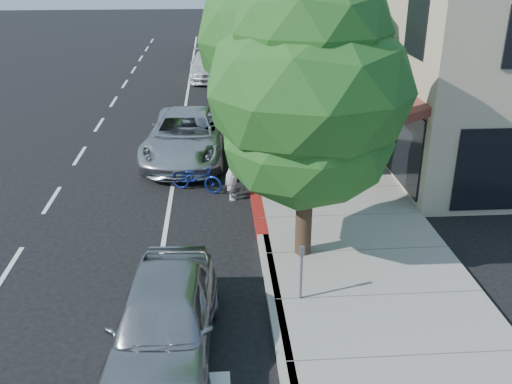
{
  "coord_description": "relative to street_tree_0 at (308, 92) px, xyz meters",
  "views": [
    {
      "loc": [
        -1.14,
        -14.23,
        7.09
      ],
      "look_at": [
        -0.18,
        -0.97,
        1.35
      ],
      "focal_mm": 40.0,
      "sensor_mm": 36.0,
      "label": 1
    }
  ],
  "objects": [
    {
      "name": "dark_sedan",
      "position": [
        -1.4,
        16.5,
        -3.41
      ],
      "size": [
        1.93,
        4.61,
        1.48
      ],
      "primitive_type": "imported",
      "rotation": [
        0.0,
        0.0,
        -0.08
      ],
      "color": "black",
      "rests_on": "ground"
    },
    {
      "name": "white_pickup",
      "position": [
        -2.41,
        21.18,
        -3.42
      ],
      "size": [
        2.04,
        5.0,
        1.45
      ],
      "primitive_type": "imported",
      "rotation": [
        0.0,
        0.0,
        -0.0
      ],
      "color": "silver",
      "rests_on": "ground"
    },
    {
      "name": "street_tree_0",
      "position": [
        0.0,
        0.0,
        0.0
      ],
      "size": [
        4.65,
        4.65,
        6.88
      ],
      "color": "black",
      "rests_on": "ground"
    },
    {
      "name": "ground",
      "position": [
        -0.9,
        2.0,
        -4.15
      ],
      "size": [
        120.0,
        120.0,
        0.0
      ],
      "primitive_type": "plane",
      "color": "black",
      "rests_on": "ground"
    },
    {
      "name": "street_tree_3",
      "position": [
        -0.0,
        18.0,
        0.28
      ],
      "size": [
        4.94,
        4.94,
        7.34
      ],
      "color": "black",
      "rests_on": "ground"
    },
    {
      "name": "dark_suv_far",
      "position": [
        -1.4,
        27.46,
        -3.35
      ],
      "size": [
        2.27,
        4.81,
        1.59
      ],
      "primitive_type": "imported",
      "rotation": [
        0.0,
        0.0,
        0.09
      ],
      "color": "black",
      "rests_on": "ground"
    },
    {
      "name": "cyclist",
      "position": [
        -1.6,
        3.74,
        -3.25
      ],
      "size": [
        0.46,
        0.67,
        1.79
      ],
      "primitive_type": "imported",
      "rotation": [
        0.0,
        0.0,
        1.52
      ],
      "color": "silver",
      "rests_on": "ground"
    },
    {
      "name": "pedestrian",
      "position": [
        0.93,
        7.57,
        -3.12
      ],
      "size": [
        0.97,
        0.82,
        1.76
      ],
      "primitive_type": "imported",
      "rotation": [
        0.0,
        0.0,
        3.34
      ],
      "color": "black",
      "rests_on": "sidewalk"
    },
    {
      "name": "sidewalk",
      "position": [
        1.4,
        10.0,
        -4.07
      ],
      "size": [
        4.6,
        56.0,
        0.15
      ],
      "primitive_type": "cube",
      "color": "gray",
      "rests_on": "ground"
    },
    {
      "name": "street_tree_2",
      "position": [
        0.0,
        12.0,
        0.14
      ],
      "size": [
        4.65,
        4.65,
        7.06
      ],
      "color": "black",
      "rests_on": "ground"
    },
    {
      "name": "near_car_a",
      "position": [
        -3.1,
        -3.5,
        -3.36
      ],
      "size": [
        2.11,
        4.71,
        1.57
      ],
      "primitive_type": "imported",
      "rotation": [
        0.0,
        0.0,
        -0.06
      ],
      "color": "#A1A1A5",
      "rests_on": "ground"
    },
    {
      "name": "bicycle",
      "position": [
        -2.7,
        4.4,
        -3.7
      ],
      "size": [
        1.8,
        1.24,
        0.9
      ],
      "primitive_type": "imported",
      "rotation": [
        0.0,
        0.0,
        1.15
      ],
      "color": "navy",
      "rests_on": "ground"
    },
    {
      "name": "curb_red_segment",
      "position": [
        -0.9,
        3.0,
        -4.07
      ],
      "size": [
        0.32,
        4.0,
        0.15
      ],
      "primitive_type": "cube",
      "color": "maroon",
      "rests_on": "ground"
    },
    {
      "name": "storefront_building",
      "position": [
        8.7,
        20.0,
        -0.65
      ],
      "size": [
        10.0,
        36.0,
        7.0
      ],
      "primitive_type": "cube",
      "color": "tan",
      "rests_on": "ground"
    },
    {
      "name": "curb",
      "position": [
        -0.9,
        10.0,
        -4.07
      ],
      "size": [
        0.3,
        56.0,
        0.15
      ],
      "primitive_type": "cube",
      "color": "#9E998E",
      "rests_on": "ground"
    },
    {
      "name": "silver_suv",
      "position": [
        -3.1,
        7.5,
        -3.31
      ],
      "size": [
        3.27,
        6.22,
        1.67
      ],
      "primitive_type": "imported",
      "rotation": [
        0.0,
        0.0,
        -0.09
      ],
      "color": "silver",
      "rests_on": "ground"
    },
    {
      "name": "street_tree_1",
      "position": [
        -0.0,
        6.0,
        0.2
      ],
      "size": [
        5.33,
        5.33,
        7.34
      ],
      "color": "black",
      "rests_on": "ground"
    }
  ]
}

